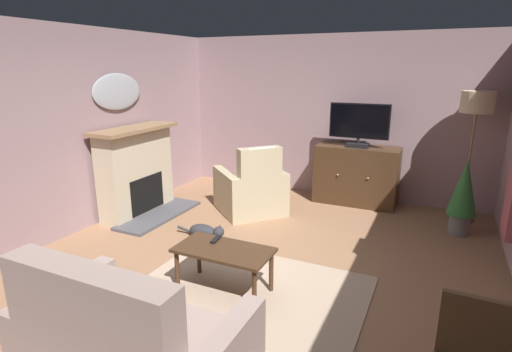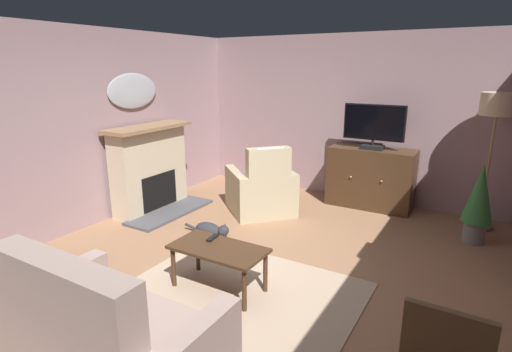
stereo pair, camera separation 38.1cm
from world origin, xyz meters
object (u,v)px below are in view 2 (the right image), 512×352
object	(u,v)px
television	(374,126)
armchair_angled_to_table	(261,191)
sofa_floral	(109,342)
tv_cabinet	(371,179)
fireplace	(151,171)
coffee_table	(218,253)
floor_lamp	(496,117)
wall_mirror_oval	(133,91)
cat	(211,230)
tv_remote	(213,238)
potted_plant_leafy_by_curtain	(479,200)

from	to	relation	value
television	armchair_angled_to_table	size ratio (longest dim) A/B	0.71
sofa_floral	tv_cabinet	bearing A→B (deg)	83.56
sofa_floral	armchair_angled_to_table	distance (m)	3.55
fireplace	coffee_table	xyz separation A→B (m)	(2.21, -1.35, -0.22)
floor_lamp	tv_cabinet	bearing A→B (deg)	176.69
wall_mirror_oval	armchair_angled_to_table	distance (m)	2.38
coffee_table	tv_cabinet	bearing A→B (deg)	79.40
coffee_table	cat	size ratio (longest dim) A/B	1.34
tv_remote	floor_lamp	size ratio (longest dim) A/B	0.09
sofa_floral	potted_plant_leafy_by_curtain	xyz separation A→B (m)	(2.00, 3.88, 0.21)
tv_remote	floor_lamp	bearing A→B (deg)	135.63
coffee_table	cat	xyz separation A→B (m)	(-0.84, 0.97, -0.30)
tv_remote	armchair_angled_to_table	world-z (taller)	armchair_angled_to_table
fireplace	wall_mirror_oval	size ratio (longest dim) A/B	1.55
potted_plant_leafy_by_curtain	tv_remote	bearing A→B (deg)	-133.29
tv_remote	armchair_angled_to_table	distance (m)	2.05
tv_cabinet	sofa_floral	size ratio (longest dim) A/B	0.86
wall_mirror_oval	tv_remote	distance (m)	2.92
potted_plant_leafy_by_curtain	floor_lamp	world-z (taller)	floor_lamp
tv_cabinet	floor_lamp	world-z (taller)	floor_lamp
television	coffee_table	xyz separation A→B (m)	(-0.60, -3.13, -0.88)
tv_cabinet	floor_lamp	xyz separation A→B (m)	(1.54, -0.09, 1.07)
television	tv_remote	world-z (taller)	television
tv_cabinet	coffee_table	xyz separation A→B (m)	(-0.60, -3.18, -0.05)
fireplace	tv_remote	world-z (taller)	fireplace
fireplace	armchair_angled_to_table	world-z (taller)	fireplace
fireplace	cat	distance (m)	1.52
wall_mirror_oval	tv_remote	xyz separation A→B (m)	(2.30, -1.23, -1.31)
cat	tv_cabinet	bearing A→B (deg)	57.09
wall_mirror_oval	armchair_angled_to_table	bearing A→B (deg)	23.01
tv_cabinet	sofa_floral	world-z (taller)	sofa_floral
armchair_angled_to_table	floor_lamp	size ratio (longest dim) A/B	0.70
wall_mirror_oval	sofa_floral	xyz separation A→B (m)	(2.54, -2.72, -1.43)
floor_lamp	potted_plant_leafy_by_curtain	bearing A→B (deg)	-94.37
fireplace	sofa_floral	xyz separation A→B (m)	(2.30, -2.72, -0.27)
coffee_table	armchair_angled_to_table	world-z (taller)	armchair_angled_to_table
potted_plant_leafy_by_curtain	wall_mirror_oval	bearing A→B (deg)	-165.66
armchair_angled_to_table	floor_lamp	xyz separation A→B (m)	(2.85, 1.01, 1.18)
tv_remote	potted_plant_leafy_by_curtain	bearing A→B (deg)	130.03
tv_cabinet	potted_plant_leafy_by_curtain	bearing A→B (deg)	-24.21
coffee_table	cat	world-z (taller)	coffee_table
television	sofa_floral	size ratio (longest dim) A/B	0.61
wall_mirror_oval	potted_plant_leafy_by_curtain	size ratio (longest dim) A/B	0.92
tv_cabinet	cat	bearing A→B (deg)	-122.91
cat	coffee_table	bearing A→B (deg)	-49.37
sofa_floral	floor_lamp	distance (m)	5.05
fireplace	tv_remote	xyz separation A→B (m)	(2.05, -1.23, -0.15)
coffee_table	tv_remote	bearing A→B (deg)	142.00
armchair_angled_to_table	cat	size ratio (longest dim) A/B	1.82
tv_remote	sofa_floral	world-z (taller)	sofa_floral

